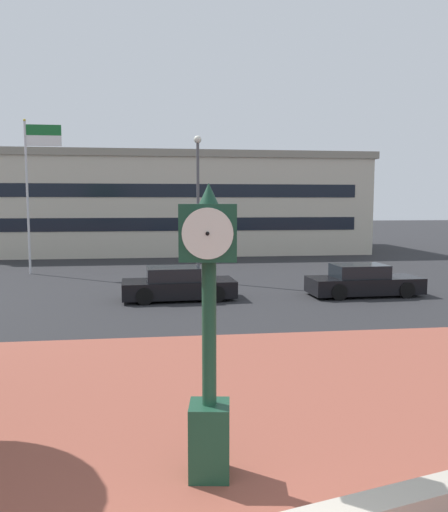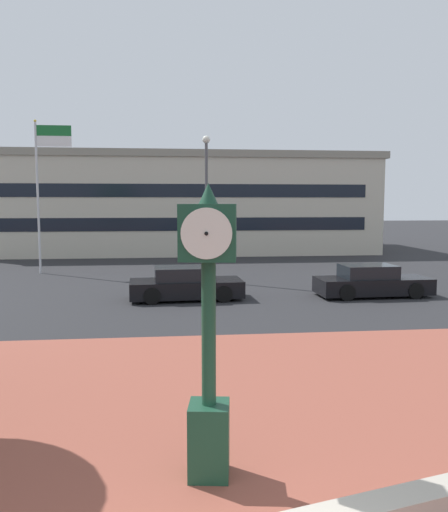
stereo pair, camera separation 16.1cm
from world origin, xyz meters
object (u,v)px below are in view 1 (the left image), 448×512
(car_street_mid, at_px, (177,285))
(civic_building, at_px, (172,203))
(car_street_near, at_px, (363,282))
(street_clock, at_px, (209,321))
(street_lamp_post, at_px, (198,194))
(flagpole_primary, at_px, (32,179))

(car_street_mid, height_order, civic_building, civic_building)
(car_street_near, height_order, car_street_mid, same)
(street_clock, bearing_deg, civic_building, 97.25)
(street_clock, distance_m, street_lamp_post, 17.92)
(car_street_near, distance_m, car_street_mid, 7.52)
(street_lamp_post, bearing_deg, flagpole_primary, 155.91)
(car_street_near, relative_size, car_street_mid, 1.03)
(street_lamp_post, bearing_deg, car_street_mid, -104.62)
(flagpole_primary, xyz_separation_m, street_lamp_post, (8.39, -3.75, -0.78))
(civic_building, bearing_deg, street_lamp_post, -87.63)
(car_street_near, height_order, civic_building, civic_building)
(flagpole_primary, bearing_deg, car_street_mid, -49.19)
(civic_building, bearing_deg, street_clock, -90.96)
(car_street_mid, relative_size, civic_building, 0.15)
(civic_building, bearing_deg, car_street_mid, -91.26)
(flagpole_primary, height_order, street_lamp_post, flagpole_primary)
(street_clock, xyz_separation_m, civic_building, (0.58, 34.97, 1.51))
(car_street_mid, bearing_deg, civic_building, 175.75)
(civic_building, xyz_separation_m, street_lamp_post, (0.71, -17.21, 0.50))
(car_street_near, relative_size, civic_building, 0.16)
(street_clock, distance_m, flagpole_primary, 22.81)
(car_street_near, bearing_deg, flagpole_primary, -121.93)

